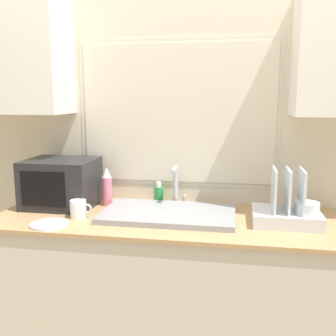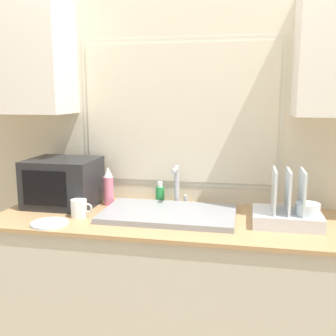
{
  "view_description": "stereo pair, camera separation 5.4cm",
  "coord_description": "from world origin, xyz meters",
  "views": [
    {
      "loc": [
        0.35,
        -1.71,
        1.55
      ],
      "look_at": [
        0.0,
        0.3,
        1.17
      ],
      "focal_mm": 42.0,
      "sensor_mm": 36.0,
      "label": 1
    },
    {
      "loc": [
        0.41,
        -1.7,
        1.55
      ],
      "look_at": [
        0.0,
        0.3,
        1.17
      ],
      "focal_mm": 42.0,
      "sensor_mm": 36.0,
      "label": 2
    }
  ],
  "objects": [
    {
      "name": "countertop",
      "position": [
        0.0,
        0.33,
        0.45
      ],
      "size": [
        1.92,
        0.7,
        0.89
      ],
      "color": "beige",
      "rests_on": "ground_plane"
    },
    {
      "name": "wall_back",
      "position": [
        0.0,
        0.66,
        1.39
      ],
      "size": [
        6.0,
        0.38,
        2.6
      ],
      "color": "beige",
      "rests_on": "ground_plane"
    },
    {
      "name": "sink_basin",
      "position": [
        0.0,
        0.35,
        0.91
      ],
      "size": [
        0.73,
        0.44,
        0.03
      ],
      "color": "gray",
      "rests_on": "countertop"
    },
    {
      "name": "faucet",
      "position": [
        0.01,
        0.58,
        1.03
      ],
      "size": [
        0.08,
        0.15,
        0.24
      ],
      "color": "#B7B7BC",
      "rests_on": "countertop"
    },
    {
      "name": "microwave",
      "position": [
        -0.67,
        0.44,
        1.04
      ],
      "size": [
        0.4,
        0.35,
        0.28
      ],
      "color": "#232326",
      "rests_on": "countertop"
    },
    {
      "name": "dish_rack",
      "position": [
        0.63,
        0.32,
        0.96
      ],
      "size": [
        0.34,
        0.26,
        0.29
      ],
      "color": "silver",
      "rests_on": "countertop"
    },
    {
      "name": "spray_bottle",
      "position": [
        -0.41,
        0.51,
        1.01
      ],
      "size": [
        0.06,
        0.06,
        0.23
      ],
      "color": "#D8728C",
      "rests_on": "countertop"
    },
    {
      "name": "soap_bottle",
      "position": [
        -0.11,
        0.6,
        0.95
      ],
      "size": [
        0.06,
        0.06,
        0.14
      ],
      "color": "#268C3F",
      "rests_on": "countertop"
    },
    {
      "name": "mug_near_sink",
      "position": [
        -0.48,
        0.24,
        0.94
      ],
      "size": [
        0.12,
        0.09,
        0.1
      ],
      "color": "white",
      "rests_on": "countertop"
    },
    {
      "name": "small_plate",
      "position": [
        -0.58,
        0.09,
        0.9
      ],
      "size": [
        0.19,
        0.19,
        0.01
      ],
      "color": "silver",
      "rests_on": "countertop"
    }
  ]
}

